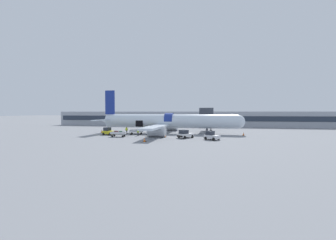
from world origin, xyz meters
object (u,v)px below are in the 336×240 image
at_px(baggage_tug_rear, 108,132).
at_px(baggage_cart_loading, 137,132).
at_px(ground_crew_loader_a, 138,132).
at_px(baggage_tug_mid, 212,136).
at_px(ground_crew_loader_b, 149,130).
at_px(ground_crew_supervisor, 127,130).
at_px(ground_crew_driver, 149,131).
at_px(airplane, 167,122).
at_px(baggage_tug_lead, 185,134).
at_px(baggage_cart_queued, 119,134).

bearing_deg(baggage_tug_rear, baggage_cart_loading, 20.23).
bearing_deg(ground_crew_loader_a, baggage_tug_mid, -13.60).
distance_m(ground_crew_loader_b, ground_crew_supervisor, 5.16).
relative_size(ground_crew_driver, ground_crew_supervisor, 1.14).
distance_m(airplane, baggage_tug_mid, 14.28).
distance_m(baggage_cart_loading, ground_crew_loader_b, 2.75).
distance_m(airplane, baggage_tug_lead, 9.82).
height_order(baggage_tug_rear, ground_crew_loader_a, baggage_tug_rear).
height_order(ground_crew_loader_b, ground_crew_supervisor, ground_crew_loader_b).
height_order(baggage_tug_lead, ground_crew_supervisor, ground_crew_supervisor).
xyz_separation_m(baggage_tug_mid, baggage_cart_queued, (-18.11, 1.23, -0.07)).
bearing_deg(baggage_tug_lead, ground_crew_driver, 165.51).
bearing_deg(airplane, ground_crew_driver, -112.83).
bearing_deg(baggage_tug_lead, baggage_tug_mid, -19.95).
relative_size(baggage_tug_mid, ground_crew_supervisor, 1.87).
relative_size(baggage_tug_rear, baggage_cart_loading, 0.75).
height_order(baggage_cart_loading, ground_crew_loader_b, ground_crew_loader_b).
xyz_separation_m(baggage_tug_lead, ground_crew_supervisor, (-13.95, 5.49, 0.16)).
bearing_deg(baggage_tug_mid, ground_crew_driver, 163.35).
distance_m(baggage_tug_lead, baggage_tug_rear, 17.05).
distance_m(airplane, baggage_cart_loading, 7.35).
xyz_separation_m(baggage_cart_queued, ground_crew_loader_a, (3.21, 2.37, 0.25)).
bearing_deg(ground_crew_supervisor, baggage_cart_queued, -82.77).
bearing_deg(baggage_tug_rear, ground_crew_driver, -3.02).
distance_m(baggage_cart_queued, ground_crew_driver, 6.02).
relative_size(baggage_cart_queued, ground_crew_driver, 2.18).
bearing_deg(airplane, baggage_tug_mid, -44.37).
distance_m(baggage_tug_lead, baggage_tug_mid, 5.24).
height_order(airplane, ground_crew_loader_a, airplane).
relative_size(airplane, baggage_tug_lead, 9.77).
bearing_deg(baggage_tug_rear, baggage_cart_queued, -39.53).
height_order(ground_crew_loader_b, ground_crew_driver, ground_crew_driver).
relative_size(airplane, baggage_tug_rear, 11.37).
distance_m(baggage_tug_mid, ground_crew_supervisor, 20.23).
bearing_deg(baggage_cart_queued, ground_crew_supervisor, 97.23).
xyz_separation_m(baggage_cart_queued, ground_crew_driver, (5.44, 2.56, 0.36)).
xyz_separation_m(airplane, baggage_cart_loading, (-6.07, -3.54, -2.15)).
xyz_separation_m(ground_crew_loader_a, ground_crew_driver, (2.24, 0.18, 0.11)).
xyz_separation_m(airplane, ground_crew_driver, (-2.57, -6.09, -1.74)).
distance_m(baggage_tug_rear, ground_crew_loader_a, 6.92).
distance_m(airplane, baggage_tug_rear, 13.12).
xyz_separation_m(baggage_cart_loading, ground_crew_loader_b, (2.45, 1.17, 0.40)).
bearing_deg(ground_crew_loader_b, baggage_cart_queued, -124.91).
bearing_deg(ground_crew_supervisor, baggage_tug_mid, -21.09).
bearing_deg(ground_crew_supervisor, baggage_tug_lead, -21.49).
xyz_separation_m(baggage_cart_loading, ground_crew_loader_a, (1.27, -2.74, 0.31)).
height_order(baggage_cart_loading, ground_crew_driver, ground_crew_driver).
distance_m(baggage_tug_lead, baggage_cart_queued, 13.20).
relative_size(baggage_tug_mid, ground_crew_loader_b, 1.66).
bearing_deg(baggage_tug_mid, ground_crew_loader_a, 166.40).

